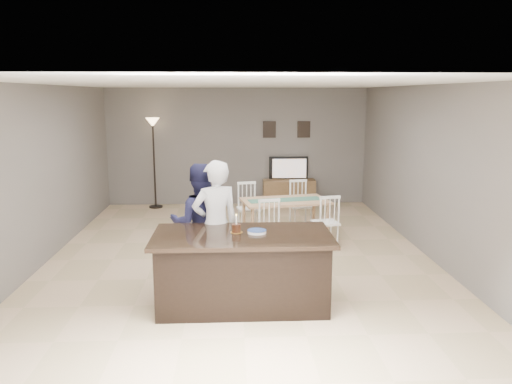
{
  "coord_description": "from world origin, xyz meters",
  "views": [
    {
      "loc": [
        -0.11,
        -7.58,
        2.55
      ],
      "look_at": [
        0.24,
        -0.3,
        1.12
      ],
      "focal_mm": 35.0,
      "sensor_mm": 36.0,
      "label": 1
    }
  ],
  "objects_px": {
    "plate_stack": "(257,232)",
    "kitchen_island": "(243,269)",
    "television": "(289,168)",
    "dining_table": "(285,207)",
    "birthday_cake": "(236,228)",
    "man": "(199,223)",
    "woman": "(216,226)",
    "tv_console": "(289,193)",
    "floor_lamp": "(153,138)"
  },
  "relations": [
    {
      "from": "plate_stack",
      "to": "kitchen_island",
      "type": "bearing_deg",
      "value": -168.62
    },
    {
      "from": "television",
      "to": "dining_table",
      "type": "relative_size",
      "value": 0.47
    },
    {
      "from": "birthday_cake",
      "to": "television",
      "type": "bearing_deg",
      "value": 77.14
    },
    {
      "from": "man",
      "to": "birthday_cake",
      "type": "xyz_separation_m",
      "value": [
        0.5,
        -0.77,
        0.13
      ]
    },
    {
      "from": "man",
      "to": "plate_stack",
      "type": "relative_size",
      "value": 7.08
    },
    {
      "from": "birthday_cake",
      "to": "plate_stack",
      "type": "height_order",
      "value": "birthday_cake"
    },
    {
      "from": "woman",
      "to": "man",
      "type": "distance_m",
      "value": 0.38
    },
    {
      "from": "woman",
      "to": "plate_stack",
      "type": "distance_m",
      "value": 0.73
    },
    {
      "from": "tv_console",
      "to": "woman",
      "type": "distance_m",
      "value": 5.28
    },
    {
      "from": "man",
      "to": "floor_lamp",
      "type": "relative_size",
      "value": 0.81
    },
    {
      "from": "woman",
      "to": "dining_table",
      "type": "xyz_separation_m",
      "value": [
        1.16,
        2.3,
        -0.28
      ]
    },
    {
      "from": "kitchen_island",
      "to": "television",
      "type": "xyz_separation_m",
      "value": [
        1.2,
        5.64,
        0.41
      ]
    },
    {
      "from": "woman",
      "to": "dining_table",
      "type": "relative_size",
      "value": 0.89
    },
    {
      "from": "television",
      "to": "man",
      "type": "height_order",
      "value": "man"
    },
    {
      "from": "birthday_cake",
      "to": "dining_table",
      "type": "bearing_deg",
      "value": 72.23
    },
    {
      "from": "tv_console",
      "to": "dining_table",
      "type": "bearing_deg",
      "value": -97.98
    },
    {
      "from": "tv_console",
      "to": "plate_stack",
      "type": "distance_m",
      "value": 5.66
    },
    {
      "from": "television",
      "to": "plate_stack",
      "type": "relative_size",
      "value": 3.93
    },
    {
      "from": "kitchen_island",
      "to": "birthday_cake",
      "type": "bearing_deg",
      "value": 132.62
    },
    {
      "from": "tv_console",
      "to": "floor_lamp",
      "type": "xyz_separation_m",
      "value": [
        -3.08,
        -0.09,
        1.28
      ]
    },
    {
      "from": "kitchen_island",
      "to": "birthday_cake",
      "type": "relative_size",
      "value": 9.35
    },
    {
      "from": "plate_stack",
      "to": "floor_lamp",
      "type": "relative_size",
      "value": 0.11
    },
    {
      "from": "man",
      "to": "dining_table",
      "type": "height_order",
      "value": "man"
    },
    {
      "from": "woman",
      "to": "man",
      "type": "bearing_deg",
      "value": -71.94
    },
    {
      "from": "floor_lamp",
      "to": "television",
      "type": "bearing_deg",
      "value": 2.91
    },
    {
      "from": "man",
      "to": "birthday_cake",
      "type": "bearing_deg",
      "value": 119.7
    },
    {
      "from": "birthday_cake",
      "to": "dining_table",
      "type": "relative_size",
      "value": 0.12
    },
    {
      "from": "tv_console",
      "to": "television",
      "type": "distance_m",
      "value": 0.57
    },
    {
      "from": "tv_console",
      "to": "plate_stack",
      "type": "xyz_separation_m",
      "value": [
        -1.02,
        -5.53,
        0.62
      ]
    },
    {
      "from": "tv_console",
      "to": "dining_table",
      "type": "distance_m",
      "value": 2.76
    },
    {
      "from": "kitchen_island",
      "to": "woman",
      "type": "relative_size",
      "value": 1.25
    },
    {
      "from": "floor_lamp",
      "to": "dining_table",
      "type": "bearing_deg",
      "value": -44.32
    },
    {
      "from": "kitchen_island",
      "to": "tv_console",
      "type": "xyz_separation_m",
      "value": [
        1.2,
        5.57,
        -0.15
      ]
    },
    {
      "from": "television",
      "to": "plate_stack",
      "type": "height_order",
      "value": "television"
    },
    {
      "from": "television",
      "to": "woman",
      "type": "bearing_deg",
      "value": 73.19
    },
    {
      "from": "kitchen_island",
      "to": "tv_console",
      "type": "height_order",
      "value": "kitchen_island"
    },
    {
      "from": "television",
      "to": "birthday_cake",
      "type": "xyz_separation_m",
      "value": [
        -1.27,
        -5.56,
        0.09
      ]
    },
    {
      "from": "man",
      "to": "plate_stack",
      "type": "height_order",
      "value": "man"
    },
    {
      "from": "tv_console",
      "to": "floor_lamp",
      "type": "relative_size",
      "value": 0.59
    },
    {
      "from": "kitchen_island",
      "to": "plate_stack",
      "type": "relative_size",
      "value": 9.25
    },
    {
      "from": "woman",
      "to": "birthday_cake",
      "type": "xyz_separation_m",
      "value": [
        0.27,
        -0.47,
        0.09
      ]
    },
    {
      "from": "plate_stack",
      "to": "dining_table",
      "type": "xyz_separation_m",
      "value": [
        0.64,
        2.81,
        -0.33
      ]
    },
    {
      "from": "floor_lamp",
      "to": "man",
      "type": "bearing_deg",
      "value": -74.26
    },
    {
      "from": "birthday_cake",
      "to": "plate_stack",
      "type": "distance_m",
      "value": 0.25
    },
    {
      "from": "tv_console",
      "to": "dining_table",
      "type": "xyz_separation_m",
      "value": [
        -0.38,
        -2.72,
        0.28
      ]
    },
    {
      "from": "kitchen_island",
      "to": "plate_stack",
      "type": "height_order",
      "value": "plate_stack"
    },
    {
      "from": "kitchen_island",
      "to": "man",
      "type": "height_order",
      "value": "man"
    },
    {
      "from": "tv_console",
      "to": "floor_lamp",
      "type": "distance_m",
      "value": 3.34
    },
    {
      "from": "birthday_cake",
      "to": "man",
      "type": "bearing_deg",
      "value": 123.11
    },
    {
      "from": "man",
      "to": "plate_stack",
      "type": "distance_m",
      "value": 1.11
    }
  ]
}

